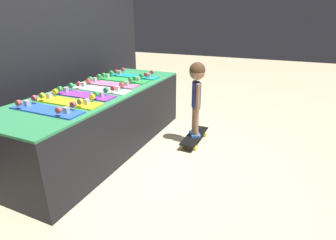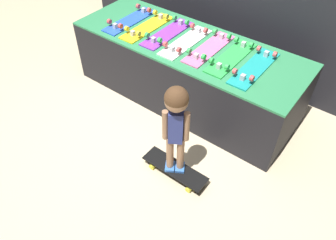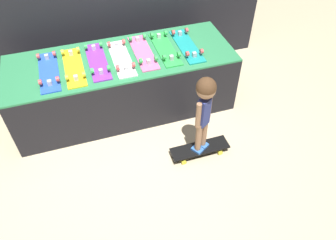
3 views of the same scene
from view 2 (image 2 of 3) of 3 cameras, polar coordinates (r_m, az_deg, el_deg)
The scene contains 11 objects.
ground_plane at distance 3.43m, azimuth -3.06°, elevation -1.05°, with size 16.00×16.00×0.00m, color beige.
display_rack at distance 3.57m, azimuth 3.15°, elevation 8.57°, with size 2.45×0.88×0.71m.
skateboard_blue_on_rack at distance 3.77m, azimuth -6.62°, elevation 16.95°, with size 0.19×0.70×0.09m.
skateboard_yellow_on_rack at distance 3.62m, azimuth -3.60°, elevation 15.93°, with size 0.19×0.70×0.09m.
skateboard_purple_on_rack at distance 3.50m, azimuth -0.08°, elevation 14.96°, with size 0.19×0.70×0.09m.
skateboard_white_on_rack at distance 3.35m, azimuth 3.13°, elevation 13.52°, with size 0.19×0.70×0.09m.
skateboard_pink_on_rack at distance 3.27m, azimuth 7.20°, elevation 12.38°, with size 0.19×0.70×0.09m.
skateboard_green_on_rack at distance 3.17m, azimuth 10.99°, elevation 10.76°, with size 0.19×0.70×0.09m.
skateboard_teal_on_rack at distance 3.08m, azimuth 14.86°, elevation 8.90°, with size 0.19×0.70×0.09m.
skateboard_on_floor at distance 2.96m, azimuth 1.20°, elevation -8.53°, with size 0.62×0.18×0.09m.
child at distance 2.48m, azimuth 1.41°, elevation 0.65°, with size 0.20×0.19×0.90m.
Camera 2 is at (1.62, -1.80, 2.42)m, focal length 35.00 mm.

